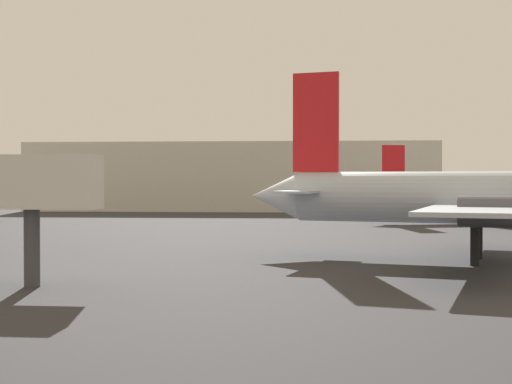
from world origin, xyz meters
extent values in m
cylinder|color=#B2BCCC|center=(11.44, 33.21, 3.74)|extent=(23.42, 9.20, 3.05)
cone|color=#B2BCCC|center=(-1.48, 36.79, 3.74)|extent=(4.05, 3.83, 3.05)
cube|color=#B2BCCC|center=(10.31, 33.53, 3.28)|extent=(10.71, 25.07, 0.22)
cube|color=#B2BCCC|center=(0.58, 36.22, 4.04)|extent=(4.15, 7.95, 0.15)
cube|color=red|center=(1.02, 36.10, 8.35)|extent=(2.88, 1.04, 6.18)
cylinder|color=#4C4C54|center=(12.25, 37.89, 3.13)|extent=(3.07, 2.31, 1.64)
cylinder|color=#4C4C54|center=(9.73, 28.79, 3.13)|extent=(3.07, 2.31, 1.64)
cube|color=black|center=(10.80, 35.28, 1.11)|extent=(0.56, 0.56, 2.21)
cube|color=black|center=(9.83, 31.77, 1.11)|extent=(0.56, 0.56, 2.21)
cylinder|color=silver|center=(19.99, 73.32, 2.78)|extent=(23.47, 9.23, 2.71)
cone|color=silver|center=(7.21, 69.58, 2.78)|extent=(3.62, 3.43, 2.71)
cube|color=silver|center=(18.86, 72.99, 2.38)|extent=(10.77, 24.25, 0.19)
cube|color=silver|center=(9.02, 70.11, 3.05)|extent=(3.68, 6.90, 0.13)
cube|color=red|center=(9.40, 70.22, 6.32)|extent=(2.49, 0.94, 4.37)
cylinder|color=#4C4C54|center=(18.26, 77.57, 2.24)|extent=(2.67, 2.03, 1.42)
cylinder|color=#4C4C54|center=(20.82, 68.80, 2.24)|extent=(2.67, 2.03, 1.42)
cube|color=black|center=(18.41, 74.50, 0.71)|extent=(0.49, 0.49, 1.43)
cube|color=black|center=(19.30, 71.47, 0.71)|extent=(0.49, 0.49, 1.43)
cone|color=#B2BCCC|center=(-36.66, 75.44, 3.37)|extent=(3.95, 3.70, 3.10)
cylinder|color=#3F3F44|center=(-11.59, 21.94, 1.74)|extent=(0.70, 0.70, 3.48)
cube|color=beige|center=(-11.95, 110.01, 5.21)|extent=(62.13, 26.12, 10.43)
camera|label=1|loc=(0.97, -9.67, 4.77)|focal=51.41mm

